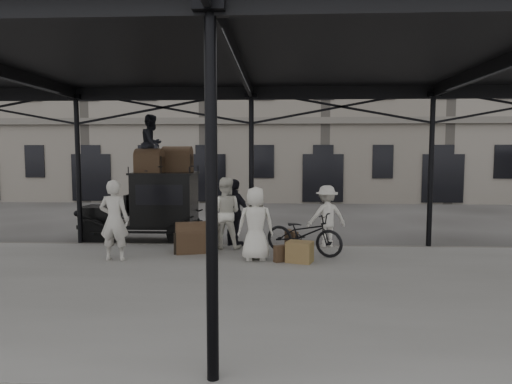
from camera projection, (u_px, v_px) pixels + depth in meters
The scene contains 18 objects.
ground at pixel (247, 267), 11.10m from camera, with size 120.00×120.00×0.00m, color #383533.
platform at pixel (240, 288), 9.10m from camera, with size 28.00×8.00×0.15m, color slate.
canopy at pixel (240, 60), 8.99m from camera, with size 22.50×9.00×4.74m.
building_frontage at pixel (266, 85), 28.41m from camera, with size 64.00×8.00×14.00m, color slate.
taxi at pixel (155, 204), 14.07m from camera, with size 3.65×1.55×2.18m.
porter_left at pixel (114, 220), 11.10m from camera, with size 0.72×0.47×1.98m, color beige.
porter_midleft at pixel (225, 213), 12.52m from camera, with size 0.95×0.74×1.96m, color silver.
porter_centre at pixel (256, 224), 11.13m from camera, with size 0.88×0.57×1.81m, color silver.
porter_official at pixel (234, 213), 12.81m from camera, with size 1.11×0.46×1.89m, color black.
porter_right at pixel (327, 216), 12.70m from camera, with size 1.11×0.64×1.72m, color silver.
bicycle at pixel (304, 234), 11.75m from camera, with size 0.73×2.08×1.09m, color black.
porter_roof at pixel (152, 144), 13.81m from camera, with size 0.85×0.66×1.75m, color black.
steamer_trunk_roof_near at pixel (150, 163), 13.72m from camera, with size 0.82×0.50×0.60m, color #40311D, non-canonical shape.
steamer_trunk_roof_far at pixel (177, 161), 14.13m from camera, with size 0.90×0.55×0.66m, color #40311D, non-canonical shape.
steamer_trunk_platform at pixel (193, 240), 12.04m from camera, with size 0.93×0.57×0.68m, color #40311D, non-canonical shape.
wicker_hamper at pixel (300, 252), 10.96m from camera, with size 0.60×0.45×0.50m, color olive.
suitcase_upright at pixel (291, 238), 12.80m from camera, with size 0.15×0.60×0.45m, color #40311D.
suitcase_flat at pixel (285, 253), 11.06m from camera, with size 0.60×0.15×0.40m, color #40311D.
Camera 1 is at (0.74, -10.87, 2.78)m, focal length 32.00 mm.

